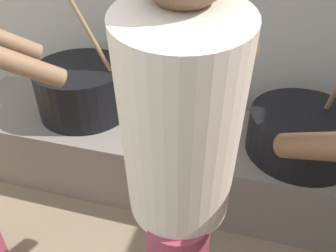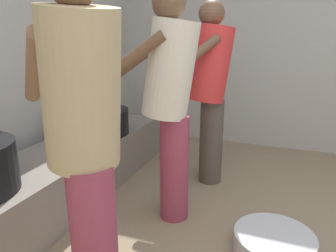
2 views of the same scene
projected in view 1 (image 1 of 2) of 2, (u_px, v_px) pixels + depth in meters
name	position (u px, v px, depth m)	size (l,w,h in m)	color
hearth_ledge	(182.00, 158.00, 2.10)	(2.74, 0.60, 0.41)	slate
cooking_pot_main	(303.00, 133.00, 1.77)	(0.54, 0.54, 0.67)	black
cooking_pot_secondary	(83.00, 89.00, 2.07)	(0.53, 0.53, 0.74)	black
cook_in_cream_shirt	(179.00, 176.00, 0.99)	(0.45, 0.70, 1.56)	#8C3347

